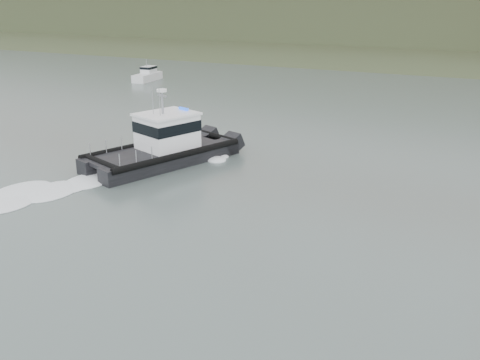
# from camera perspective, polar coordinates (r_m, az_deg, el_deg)

# --- Properties ---
(ground) EXTENTS (400.00, 400.00, 0.00)m
(ground) POSITION_cam_1_polar(r_m,az_deg,el_deg) (21.92, -10.67, -13.13)
(ground) COLOR #4F5D58
(ground) RESTS_ON ground
(headlands) EXTENTS (500.00, 105.36, 27.12)m
(headlands) POSITION_cam_1_polar(r_m,az_deg,el_deg) (140.50, 22.99, 15.81)
(headlands) COLOR #313E23
(headlands) RESTS_ON ground
(patrol_boat) EXTENTS (7.68, 12.18, 5.56)m
(patrol_boat) POSITION_cam_1_polar(r_m,az_deg,el_deg) (39.08, -8.13, 3.81)
(patrol_boat) COLOR black
(patrol_boat) RESTS_ON ground
(motorboat) EXTENTS (2.61, 5.91, 3.14)m
(motorboat) POSITION_cam_1_polar(r_m,az_deg,el_deg) (78.97, -9.82, 10.97)
(motorboat) COLOR silver
(motorboat) RESTS_ON ground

